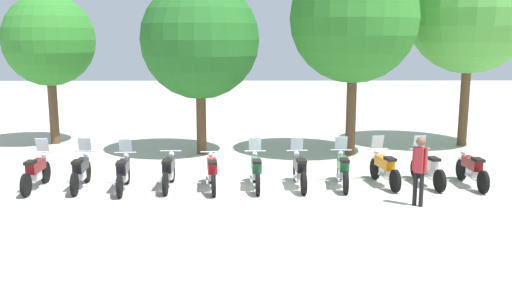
% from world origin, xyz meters
% --- Properties ---
extents(ground_plane, '(80.00, 80.00, 0.00)m').
position_xyz_m(ground_plane, '(0.00, 0.00, 0.00)').
color(ground_plane, '#BCB7A8').
extents(motorcycle_0, '(0.62, 2.19, 1.37)m').
position_xyz_m(motorcycle_0, '(-6.25, -0.09, 0.52)').
color(motorcycle_0, black).
rests_on(motorcycle_0, ground_plane).
extents(motorcycle_1, '(0.62, 2.19, 1.37)m').
position_xyz_m(motorcycle_1, '(-5.00, -0.02, 0.52)').
color(motorcycle_1, black).
rests_on(motorcycle_1, ground_plane).
extents(motorcycle_2, '(0.62, 2.19, 1.37)m').
position_xyz_m(motorcycle_2, '(-3.75, -0.22, 0.52)').
color(motorcycle_2, black).
rests_on(motorcycle_2, ground_plane).
extents(motorcycle_3, '(0.62, 2.19, 0.99)m').
position_xyz_m(motorcycle_3, '(-2.50, -0.00, 0.50)').
color(motorcycle_3, black).
rests_on(motorcycle_3, ground_plane).
extents(motorcycle_4, '(0.62, 2.19, 0.99)m').
position_xyz_m(motorcycle_4, '(-1.26, -0.14, 0.50)').
color(motorcycle_4, black).
rests_on(motorcycle_4, ground_plane).
extents(motorcycle_5, '(0.62, 2.19, 1.37)m').
position_xyz_m(motorcycle_5, '(-0.00, -0.02, 0.52)').
color(motorcycle_5, black).
rests_on(motorcycle_5, ground_plane).
extents(motorcycle_6, '(0.62, 2.19, 1.37)m').
position_xyz_m(motorcycle_6, '(1.24, 0.04, 0.52)').
color(motorcycle_6, black).
rests_on(motorcycle_6, ground_plane).
extents(motorcycle_7, '(0.62, 2.19, 1.37)m').
position_xyz_m(motorcycle_7, '(2.50, 0.11, 0.52)').
color(motorcycle_7, black).
rests_on(motorcycle_7, ground_plane).
extents(motorcycle_8, '(0.63, 2.18, 1.37)m').
position_xyz_m(motorcycle_8, '(3.74, 0.27, 0.52)').
color(motorcycle_8, black).
rests_on(motorcycle_8, ground_plane).
extents(motorcycle_9, '(0.62, 2.18, 1.37)m').
position_xyz_m(motorcycle_9, '(4.99, 0.27, 0.52)').
color(motorcycle_9, black).
rests_on(motorcycle_9, ground_plane).
extents(motorcycle_10, '(0.62, 2.19, 0.99)m').
position_xyz_m(motorcycle_10, '(6.24, 0.12, 0.50)').
color(motorcycle_10, black).
rests_on(motorcycle_10, ground_plane).
extents(person_0, '(0.36, 0.33, 1.80)m').
position_xyz_m(person_0, '(4.13, -1.90, 1.07)').
color(person_0, black).
rests_on(person_0, ground_plane).
extents(tree_0, '(3.59, 3.59, 5.90)m').
position_xyz_m(tree_0, '(-8.03, 7.12, 4.09)').
color(tree_0, brown).
rests_on(tree_0, ground_plane).
extents(tree_1, '(4.25, 4.25, 6.27)m').
position_xyz_m(tree_1, '(-1.96, 5.01, 4.14)').
color(tree_1, brown).
rests_on(tree_1, ground_plane).
extents(tree_2, '(4.52, 4.52, 7.13)m').
position_xyz_m(tree_2, '(3.48, 4.74, 4.86)').
color(tree_2, brown).
rests_on(tree_2, ground_plane).
extents(tree_3, '(4.83, 4.83, 7.66)m').
position_xyz_m(tree_3, '(8.21, 6.48, 5.23)').
color(tree_3, brown).
rests_on(tree_3, ground_plane).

